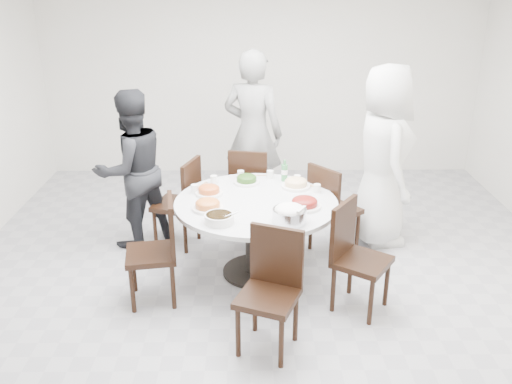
{
  "coord_description": "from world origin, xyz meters",
  "views": [
    {
      "loc": [
        -0.16,
        -4.5,
        2.69
      ],
      "look_at": [
        -0.11,
        0.12,
        0.82
      ],
      "focal_mm": 38.0,
      "sensor_mm": 36.0,
      "label": 1
    }
  ],
  "objects_px": {
    "beverage_bottle": "(285,170)",
    "soup_bowl": "(219,218)",
    "chair_nw": "(176,203)",
    "diner_left": "(132,170)",
    "diner_middle": "(253,133)",
    "chair_sw": "(151,252)",
    "chair_se": "(362,259)",
    "rice_bowl": "(289,216)",
    "chair_ne": "(335,208)",
    "chair_s": "(268,295)",
    "chair_n": "(251,187)",
    "diner_right": "(383,156)",
    "dining_table": "(256,238)"
  },
  "relations": [
    {
      "from": "rice_bowl",
      "to": "diner_middle",
      "type": "bearing_deg",
      "value": 98.53
    },
    {
      "from": "chair_nw",
      "to": "diner_middle",
      "type": "height_order",
      "value": "diner_middle"
    },
    {
      "from": "chair_nw",
      "to": "beverage_bottle",
      "type": "height_order",
      "value": "beverage_bottle"
    },
    {
      "from": "diner_middle",
      "to": "rice_bowl",
      "type": "height_order",
      "value": "diner_middle"
    },
    {
      "from": "rice_bowl",
      "to": "diner_right",
      "type": "bearing_deg",
      "value": 48.44
    },
    {
      "from": "diner_right",
      "to": "rice_bowl",
      "type": "xyz_separation_m",
      "value": [
        -1.04,
        -1.17,
        -0.13
      ]
    },
    {
      "from": "chair_ne",
      "to": "chair_s",
      "type": "xyz_separation_m",
      "value": [
        -0.73,
        -1.59,
        0.0
      ]
    },
    {
      "from": "chair_nw",
      "to": "diner_left",
      "type": "xyz_separation_m",
      "value": [
        -0.44,
        0.04,
        0.35
      ]
    },
    {
      "from": "beverage_bottle",
      "to": "chair_n",
      "type": "bearing_deg",
      "value": 122.73
    },
    {
      "from": "chair_nw",
      "to": "chair_sw",
      "type": "xyz_separation_m",
      "value": [
        -0.08,
        -1.07,
        0.0
      ]
    },
    {
      "from": "dining_table",
      "to": "chair_se",
      "type": "bearing_deg",
      "value": -34.37
    },
    {
      "from": "dining_table",
      "to": "chair_nw",
      "type": "bearing_deg",
      "value": 143.31
    },
    {
      "from": "chair_ne",
      "to": "dining_table",
      "type": "bearing_deg",
      "value": 80.53
    },
    {
      "from": "rice_bowl",
      "to": "soup_bowl",
      "type": "distance_m",
      "value": 0.59
    },
    {
      "from": "diner_middle",
      "to": "soup_bowl",
      "type": "xyz_separation_m",
      "value": [
        -0.29,
        -1.97,
        -0.18
      ]
    },
    {
      "from": "chair_sw",
      "to": "chair_se",
      "type": "height_order",
      "value": "same"
    },
    {
      "from": "chair_se",
      "to": "beverage_bottle",
      "type": "xyz_separation_m",
      "value": [
        -0.59,
        1.13,
        0.38
      ]
    },
    {
      "from": "chair_sw",
      "to": "diner_middle",
      "type": "distance_m",
      "value": 2.21
    },
    {
      "from": "dining_table",
      "to": "rice_bowl",
      "type": "height_order",
      "value": "rice_bowl"
    },
    {
      "from": "dining_table",
      "to": "chair_nw",
      "type": "xyz_separation_m",
      "value": [
        -0.83,
        0.62,
        0.1
      ]
    },
    {
      "from": "chair_n",
      "to": "chair_s",
      "type": "distance_m",
      "value": 2.19
    },
    {
      "from": "diner_left",
      "to": "rice_bowl",
      "type": "xyz_separation_m",
      "value": [
        1.54,
        -1.12,
        -0.01
      ]
    },
    {
      "from": "chair_se",
      "to": "chair_n",
      "type": "bearing_deg",
      "value": 63.95
    },
    {
      "from": "beverage_bottle",
      "to": "soup_bowl",
      "type": "bearing_deg",
      "value": -121.49
    },
    {
      "from": "diner_right",
      "to": "soup_bowl",
      "type": "xyz_separation_m",
      "value": [
        -1.63,
        -1.17,
        -0.15
      ]
    },
    {
      "from": "chair_s",
      "to": "diner_middle",
      "type": "bearing_deg",
      "value": 114.28
    },
    {
      "from": "chair_se",
      "to": "diner_left",
      "type": "distance_m",
      "value": 2.52
    },
    {
      "from": "chair_nw",
      "to": "diner_middle",
      "type": "bearing_deg",
      "value": 155.66
    },
    {
      "from": "chair_nw",
      "to": "rice_bowl",
      "type": "bearing_deg",
      "value": 63.48
    },
    {
      "from": "chair_se",
      "to": "diner_left",
      "type": "bearing_deg",
      "value": 94.18
    },
    {
      "from": "diner_middle",
      "to": "chair_n",
      "type": "bearing_deg",
      "value": 105.81
    },
    {
      "from": "chair_se",
      "to": "chair_ne",
      "type": "bearing_deg",
      "value": 38.46
    },
    {
      "from": "chair_n",
      "to": "soup_bowl",
      "type": "relative_size",
      "value": 3.82
    },
    {
      "from": "chair_nw",
      "to": "rice_bowl",
      "type": "xyz_separation_m",
      "value": [
        1.1,
        -1.08,
        0.34
      ]
    },
    {
      "from": "chair_se",
      "to": "diner_middle",
      "type": "xyz_separation_m",
      "value": [
        -0.9,
        2.11,
        0.49
      ]
    },
    {
      "from": "chair_ne",
      "to": "chair_se",
      "type": "xyz_separation_m",
      "value": [
        0.07,
        -1.06,
        0.0
      ]
    },
    {
      "from": "diner_middle",
      "to": "soup_bowl",
      "type": "distance_m",
      "value": 2.0
    },
    {
      "from": "chair_sw",
      "to": "chair_se",
      "type": "distance_m",
      "value": 1.8
    },
    {
      "from": "beverage_bottle",
      "to": "chair_ne",
      "type": "bearing_deg",
      "value": -7.31
    },
    {
      "from": "dining_table",
      "to": "chair_se",
      "type": "distance_m",
      "value": 1.07
    },
    {
      "from": "dining_table",
      "to": "diner_middle",
      "type": "xyz_separation_m",
      "value": [
        -0.02,
        1.51,
        0.59
      ]
    },
    {
      "from": "chair_ne",
      "to": "diner_right",
      "type": "xyz_separation_m",
      "value": [
        0.5,
        0.25,
        0.47
      ]
    },
    {
      "from": "chair_n",
      "to": "rice_bowl",
      "type": "height_order",
      "value": "chair_n"
    },
    {
      "from": "soup_bowl",
      "to": "chair_n",
      "type": "bearing_deg",
      "value": 80.02
    },
    {
      "from": "beverage_bottle",
      "to": "chair_s",
      "type": "bearing_deg",
      "value": -97.36
    },
    {
      "from": "diner_right",
      "to": "chair_se",
      "type": "bearing_deg",
      "value": 156.04
    },
    {
      "from": "rice_bowl",
      "to": "chair_se",
      "type": "bearing_deg",
      "value": -12.94
    },
    {
      "from": "chair_s",
      "to": "diner_right",
      "type": "relative_size",
      "value": 0.5
    },
    {
      "from": "chair_se",
      "to": "soup_bowl",
      "type": "distance_m",
      "value": 1.24
    },
    {
      "from": "dining_table",
      "to": "rice_bowl",
      "type": "bearing_deg",
      "value": -59.4
    }
  ]
}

